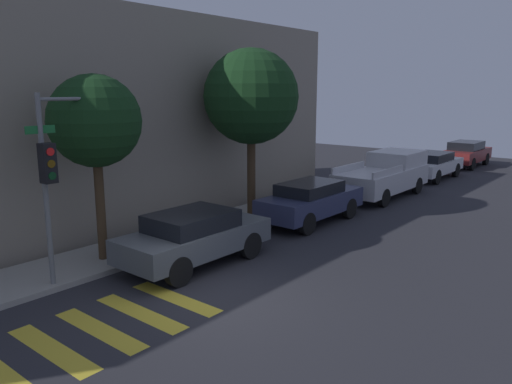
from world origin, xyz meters
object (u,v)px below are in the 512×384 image
Objects in this scene: tree_midblock at (251,97)px; sedan_near_corner at (194,236)px; sedan_far_end at (432,164)px; sedan_middle at (311,200)px; pickup_truck at (385,174)px; tree_near_corner at (95,122)px; traffic_light_pole at (67,153)px; sedan_tail_of_row at (466,153)px.

sedan_near_corner is at bearing -157.21° from tree_midblock.
sedan_middle is at bearing 180.00° from sedan_far_end.
pickup_truck reaches higher than sedan_far_end.
sedan_near_corner is at bearing -52.78° from tree_near_corner.
traffic_light_pole is 8.88m from sedan_middle.
sedan_middle reaches higher than sedan_near_corner.
tree_near_corner is at bearing 127.22° from sedan_near_corner.
sedan_tail_of_row is at bearing -2.81° from traffic_light_pole.
pickup_truck is 7.95m from tree_midblock.
traffic_light_pole is at bearing 171.48° from sedan_middle.
traffic_light_pole is at bearing -149.78° from tree_near_corner.
tree_near_corner is (-1.52, 2.00, 3.04)m from sedan_near_corner.
pickup_truck is at bearing -16.21° from tree_midblock.
pickup_truck is at bearing -5.02° from traffic_light_pole.
tree_near_corner is at bearing 171.36° from pickup_truck.
tree_midblock reaches higher than traffic_light_pole.
sedan_middle is at bearing -8.52° from traffic_light_pole.
sedan_near_corner is 0.71× the size of tree_midblock.
pickup_truck is 11.35m from sedan_tail_of_row.
sedan_tail_of_row is (5.71, 0.00, 0.06)m from sedan_far_end.
sedan_tail_of_row is at bearing -0.00° from pickup_truck.
sedan_middle is 0.82× the size of pickup_truck.
sedan_tail_of_row is at bearing 0.00° from sedan_middle.
tree_near_corner is (1.26, 0.73, 0.63)m from traffic_light_pole.
pickup_truck is (14.43, -1.27, -2.24)m from traffic_light_pole.
sedan_tail_of_row reaches higher than sedan_middle.
sedan_near_corner is 0.96× the size of sedan_middle.
tree_near_corner is at bearing 173.93° from sedan_far_end.
sedan_far_end is 0.77× the size of tree_midblock.
sedan_middle is 11.61m from sedan_far_end.
tree_midblock is (4.76, 2.00, 3.61)m from sedan_near_corner.
sedan_middle reaches higher than sedan_far_end.
sedan_middle is 5.97m from pickup_truck.
traffic_light_pole is 20.26m from sedan_far_end.
sedan_tail_of_row is at bearing -4.67° from tree_near_corner.
sedan_far_end is (17.29, 0.00, -0.03)m from sedan_near_corner.
tree_near_corner is (-24.52, 2.00, 3.01)m from sedan_tail_of_row.
pickup_truck is 0.90× the size of tree_midblock.
sedan_middle is 0.96× the size of sedan_far_end.
tree_midblock is (-0.91, 2.00, 3.60)m from sedan_middle.
traffic_light_pole is 1.59m from tree_near_corner.
sedan_near_corner is at bearing 180.00° from sedan_middle.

